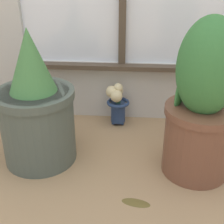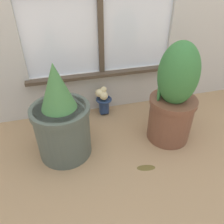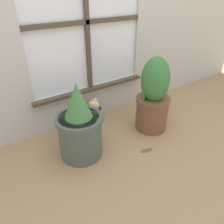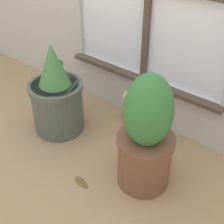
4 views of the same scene
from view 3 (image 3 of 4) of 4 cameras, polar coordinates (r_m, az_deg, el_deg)
The scene contains 5 objects.
ground_plane at distance 1.75m, azimuth 5.79°, elevation -10.41°, with size 10.00×10.00×0.00m, color tan.
potted_plant_left at distance 1.60m, azimuth -8.45°, elevation -4.00°, with size 0.34×0.34×0.59m.
potted_plant_right at distance 1.89m, azimuth 10.72°, elevation 3.65°, with size 0.29×0.29×0.66m.
flower_vase at distance 2.04m, azimuth -4.51°, elevation 0.92°, with size 0.13×0.12×0.24m.
fallen_leaf at distance 1.77m, azimuth 9.04°, elevation -9.83°, with size 0.12×0.06×0.01m.
Camera 3 is at (-0.88, -0.98, 1.14)m, focal length 35.00 mm.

